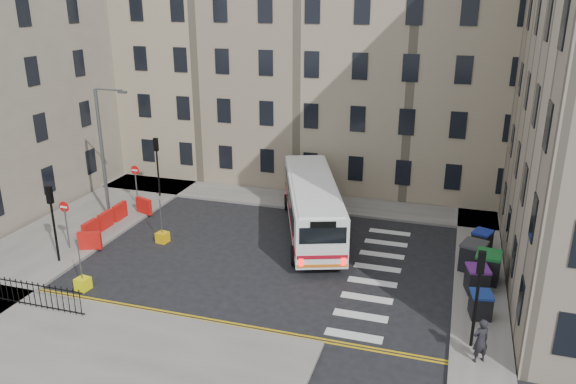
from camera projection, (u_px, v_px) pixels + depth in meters
The scene contains 23 objects.
ground at pixel (301, 261), 29.63m from camera, with size 120.00×120.00×0.00m, color black.
pavement_north at pixel (252, 196), 39.03m from camera, with size 36.00×3.20×0.15m, color slate.
pavement_east at pixel (479, 250), 30.70m from camera, with size 2.40×26.00×0.15m, color slate.
pavement_west at pixel (86, 223), 34.42m from camera, with size 6.00×22.00×0.15m, color slate.
pavement_sw at pixel (65, 342), 22.56m from camera, with size 20.00×6.00×0.15m, color slate.
terrace_north at pixel (269, 60), 42.70m from camera, with size 38.30×10.80×17.20m.
traffic_light_east at pixel (478, 284), 21.32m from camera, with size 0.28×0.22×4.10m.
traffic_light_nw at pixel (157, 158), 37.89m from camera, with size 0.28×0.22×4.10m.
traffic_light_sw at pixel (52, 212), 28.43m from camera, with size 0.28×0.22×4.10m.
streetlamp at pixel (102, 153), 33.63m from camera, with size 0.50×0.22×8.14m.
no_entry_north at pixel (136, 177), 36.49m from camera, with size 0.60×0.08×3.00m.
no_entry_south at pixel (65, 215), 30.19m from camera, with size 0.60×0.08×3.00m.
roadworks_barriers at pixel (111, 221), 33.18m from camera, with size 1.66×6.26×1.00m.
iron_railings at pixel (9, 291), 25.14m from camera, with size 7.80×0.04×1.20m.
bus at pixel (312, 204), 32.54m from camera, with size 6.35×11.66×3.12m.
wheelie_bin_a at pixel (481, 305), 24.08m from camera, with size 1.05×1.16×1.12m.
wheelie_bin_b at pixel (477, 279), 26.08m from camera, with size 1.21×1.32×1.25m.
wheelie_bin_c at pixel (488, 267), 27.04m from camera, with size 1.31×1.46×1.46m.
wheelie_bin_d at pixel (473, 256), 28.18m from camera, with size 1.49×1.60×1.45m.
wheelie_bin_e at pixel (482, 241), 30.21m from camera, with size 1.25×1.33×1.17m.
pedestrian at pixel (481, 341), 20.98m from camera, with size 0.66×0.43×1.81m, color black.
bollard_yellow at pixel (163, 237), 31.78m from camera, with size 0.60×0.60×0.60m, color #E7A70C.
bollard_chevron at pixel (83, 284), 26.66m from camera, with size 0.60×0.60×0.60m, color yellow.
Camera 1 is at (7.29, -25.74, 13.26)m, focal length 35.00 mm.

